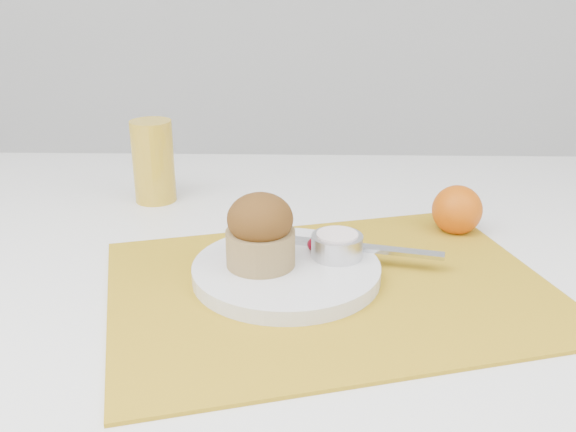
{
  "coord_description": "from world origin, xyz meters",
  "views": [
    {
      "loc": [
        0.03,
        -0.75,
        1.1
      ],
      "look_at": [
        0.02,
        0.0,
        0.8
      ],
      "focal_mm": 40.0,
      "sensor_mm": 36.0,
      "label": 1
    }
  ],
  "objects_px": {
    "orange": "(457,210)",
    "juice_glass": "(153,161)",
    "plate": "(286,271)",
    "muffin": "(260,232)"
  },
  "relations": [
    {
      "from": "juice_glass",
      "to": "muffin",
      "type": "xyz_separation_m",
      "value": [
        0.18,
        -0.27,
        -0.0
      ]
    },
    {
      "from": "plate",
      "to": "juice_glass",
      "type": "distance_m",
      "value": 0.34
    },
    {
      "from": "orange",
      "to": "juice_glass",
      "type": "height_order",
      "value": "juice_glass"
    },
    {
      "from": "plate",
      "to": "muffin",
      "type": "bearing_deg",
      "value": -178.43
    },
    {
      "from": "plate",
      "to": "orange",
      "type": "distance_m",
      "value": 0.27
    },
    {
      "from": "plate",
      "to": "juice_glass",
      "type": "bearing_deg",
      "value": 128.18
    },
    {
      "from": "juice_glass",
      "to": "muffin",
      "type": "height_order",
      "value": "juice_glass"
    },
    {
      "from": "orange",
      "to": "juice_glass",
      "type": "relative_size",
      "value": 0.53
    },
    {
      "from": "plate",
      "to": "muffin",
      "type": "relative_size",
      "value": 2.5
    },
    {
      "from": "plate",
      "to": "orange",
      "type": "height_order",
      "value": "orange"
    }
  ]
}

